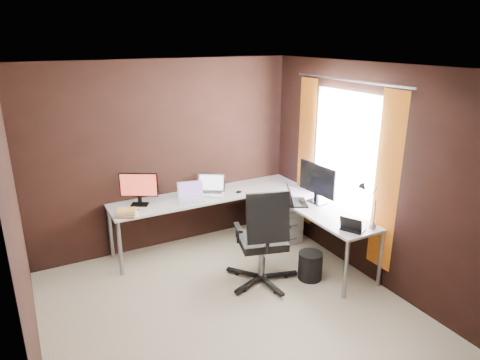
% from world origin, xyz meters
% --- Properties ---
extents(room, '(3.60, 3.60, 2.50)m').
position_xyz_m(room, '(0.34, 0.07, 1.28)').
color(room, '#BFB694').
rests_on(room, ground).
extents(desk, '(2.65, 2.25, 0.73)m').
position_xyz_m(desk, '(0.84, 1.04, 0.68)').
color(desk, silver).
rests_on(desk, ground).
extents(drawer_pedestal, '(0.42, 0.50, 0.60)m').
position_xyz_m(drawer_pedestal, '(1.43, 1.15, 0.30)').
color(drawer_pedestal, silver).
rests_on(drawer_pedestal, ground).
extents(monitor_left, '(0.43, 0.26, 0.42)m').
position_xyz_m(monitor_left, '(-0.44, 1.57, 0.97)').
color(monitor_left, black).
rests_on(monitor_left, desk).
extents(monitor_right, '(0.17, 0.63, 0.51)m').
position_xyz_m(monitor_right, '(1.57, 0.57, 1.02)').
color(monitor_right, black).
rests_on(monitor_right, desk).
extents(laptop_white, '(0.38, 0.31, 0.22)m').
position_xyz_m(laptop_white, '(0.20, 1.44, 0.78)').
color(laptop_white, silver).
rests_on(laptop_white, desk).
extents(laptop_silver, '(0.46, 0.43, 0.25)m').
position_xyz_m(laptop_silver, '(0.52, 1.53, 0.78)').
color(laptop_silver, silver).
rests_on(laptop_silver, desk).
extents(laptop_black_big, '(0.37, 0.42, 0.23)m').
position_xyz_m(laptop_black_big, '(1.31, 0.69, 0.78)').
color(laptop_black_big, black).
rests_on(laptop_black_big, desk).
extents(laptop_black_small, '(0.27, 0.30, 0.17)m').
position_xyz_m(laptop_black_small, '(1.40, -0.28, 0.77)').
color(laptop_black_small, black).
rests_on(laptop_black_small, desk).
extents(book_stack, '(0.30, 0.28, 0.08)m').
position_xyz_m(book_stack, '(-0.68, 1.30, 0.77)').
color(book_stack, tan).
rests_on(book_stack, desk).
extents(mouse_left, '(0.10, 0.07, 0.03)m').
position_xyz_m(mouse_left, '(-0.56, 1.37, 0.75)').
color(mouse_left, black).
rests_on(mouse_left, desk).
extents(mouse_corner, '(0.09, 0.07, 0.04)m').
position_xyz_m(mouse_corner, '(0.86, 1.35, 0.75)').
color(mouse_corner, black).
rests_on(mouse_corner, desk).
extents(desk_lamp, '(0.18, 0.21, 0.52)m').
position_xyz_m(desk_lamp, '(1.58, -0.29, 1.06)').
color(desk_lamp, slate).
rests_on(desk_lamp, desk).
extents(office_chair, '(0.67, 0.70, 1.19)m').
position_xyz_m(office_chair, '(0.60, 0.29, 0.35)').
color(office_chair, black).
rests_on(office_chair, ground).
extents(wastebasket, '(0.38, 0.38, 0.33)m').
position_xyz_m(wastebasket, '(1.15, 0.10, 0.17)').
color(wastebasket, black).
rests_on(wastebasket, ground).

